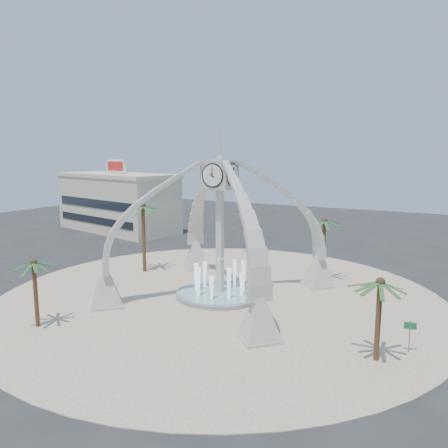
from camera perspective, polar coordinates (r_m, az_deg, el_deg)
The scene contains 10 objects.
ground at distance 40.45m, azimuth -0.53°, elevation -9.39°, with size 140.00×140.00×0.00m, color #282828.
plaza at distance 40.45m, azimuth -0.53°, elevation -9.35°, with size 40.00×40.00×0.06m, color beige.
clock_tower at distance 38.87m, azimuth -0.54°, elevation -0.29°, with size 17.94×17.94×16.30m.
fountain at distance 40.36m, azimuth -0.53°, elevation -9.00°, with size 8.00×8.00×3.62m.
building_nw at distance 75.58m, azimuth -13.72°, elevation 2.83°, with size 23.75×13.73×11.90m.
palm_east at distance 28.58m, azimuth 19.75°, elevation -7.27°, with size 4.25×4.25×5.82m.
palm_west at distance 47.81m, azimuth -10.56°, elevation 2.22°, with size 4.86×4.86×8.13m.
palm_north at distance 44.65m, azimuth 13.00°, elevation 0.34°, with size 5.07×5.07×7.05m.
palm_south at distance 35.09m, azimuth -23.63°, elevation -4.72°, with size 3.71×3.71×5.64m.
street_sign at distance 31.49m, azimuth 23.12°, elevation -12.59°, with size 0.81×0.20×2.25m.
Camera 1 is at (18.71, -33.46, 12.92)m, focal length 35.00 mm.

